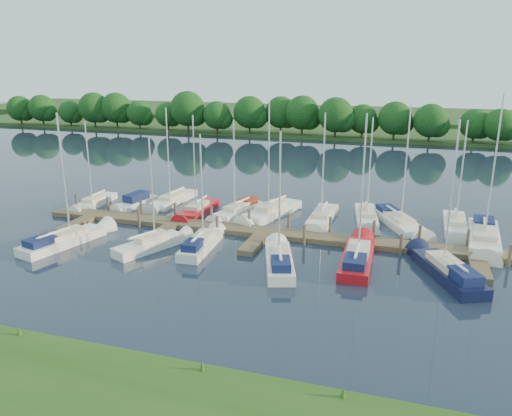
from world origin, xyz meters
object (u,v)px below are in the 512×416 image
(sailboat_n_0, at_px, (94,203))
(sailboat_n_5, at_px, (270,214))
(sailboat_s_2, at_px, (202,245))
(dock, at_px, (262,235))
(motorboat, at_px, (135,203))

(sailboat_n_0, xyz_separation_m, sailboat_n_5, (17.50, 1.82, 0.02))
(sailboat_n_5, bearing_deg, sailboat_s_2, 92.06)
(sailboat_n_0, height_order, sailboat_n_5, sailboat_n_5)
(dock, height_order, sailboat_n_5, sailboat_n_5)
(sailboat_s_2, bearing_deg, dock, 43.67)
(dock, relative_size, motorboat, 7.20)
(dock, distance_m, sailboat_n_5, 5.68)
(dock, bearing_deg, sailboat_n_0, 168.37)
(motorboat, xyz_separation_m, sailboat_n_5, (13.41, 0.89, -0.06))
(dock, relative_size, sailboat_s_2, 4.43)
(sailboat_n_0, distance_m, sailboat_n_5, 17.59)
(motorboat, distance_m, sailboat_s_2, 13.74)
(motorboat, relative_size, sailboat_n_5, 0.51)
(sailboat_n_5, relative_size, sailboat_s_2, 1.20)
(sailboat_n_5, bearing_deg, sailboat_n_0, 23.86)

